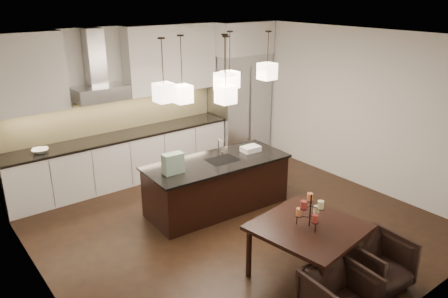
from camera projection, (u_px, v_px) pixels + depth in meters
floor at (232, 222)px, 6.78m from camera, size 5.50×5.50×0.02m
ceiling at (233, 36)px, 5.82m from camera, size 5.50×5.50×0.02m
wall_back at (142, 101)px, 8.35m from camera, size 5.50×0.02×2.80m
wall_front at (410, 207)px, 4.25m from camera, size 5.50×0.02×2.80m
wall_left at (33, 186)px, 4.71m from camera, size 0.02×5.50×2.80m
wall_right at (351, 107)px, 7.88m from camera, size 0.02×5.50×2.80m
refrigerator at (239, 104)px, 9.39m from camera, size 1.20×0.72×2.15m
fridge_panel at (240, 38)px, 8.91m from camera, size 1.26×0.72×0.65m
lower_cabinets at (124, 159)px, 8.08m from camera, size 4.21×0.62×0.88m
countertop at (122, 136)px, 7.92m from camera, size 4.21×0.66×0.04m
backsplash at (113, 115)px, 8.03m from camera, size 4.21×0.02×0.63m
upper_cab_left at (23, 74)px, 6.74m from camera, size 1.25×0.35×1.25m
upper_cab_right at (171, 58)px, 8.26m from camera, size 1.85×0.35×1.25m
hood_canopy at (101, 93)px, 7.50m from camera, size 0.90×0.52×0.24m
hood_chimney at (95, 57)px, 7.38m from camera, size 0.30×0.28×0.96m
fruit_bowl at (40, 151)px, 7.03m from camera, size 0.33×0.33×0.06m
island_body at (217, 186)px, 7.10m from camera, size 2.30×1.02×0.80m
island_top at (217, 162)px, 6.95m from camera, size 2.38×1.09×0.04m
faucet at (218, 148)px, 7.01m from camera, size 0.10×0.22×0.34m
tote_bag at (173, 163)px, 6.43m from camera, size 0.32×0.18×0.31m
food_container at (251, 149)px, 7.34m from camera, size 0.32×0.23×0.09m
dining_table at (307, 251)px, 5.40m from camera, size 1.34×1.34×0.71m
candelabra at (310, 210)px, 5.20m from camera, size 0.39×0.39×0.42m
candle_a at (316, 210)px, 5.31m from camera, size 0.08×0.08×0.09m
candle_b at (299, 212)px, 5.25m from camera, size 0.08×0.08×0.09m
candle_c at (315, 218)px, 5.10m from camera, size 0.08×0.08×0.09m
candle_d at (310, 197)px, 5.29m from camera, size 0.08×0.08×0.09m
candle_e at (304, 205)px, 5.09m from camera, size 0.08×0.08×0.09m
candle_f at (321, 205)px, 5.10m from camera, size 0.08×0.08×0.09m
armchair_left at (339, 298)px, 4.64m from camera, size 0.71×0.73×0.62m
armchair_right at (377, 262)px, 5.23m from camera, size 0.73×0.74×0.64m
pendant_a at (164, 93)px, 6.03m from camera, size 0.24×0.24×0.26m
pendant_b at (182, 94)px, 6.42m from camera, size 0.24×0.24×0.26m
pendant_c at (224, 82)px, 6.50m from camera, size 0.24×0.24×0.26m
pendant_d at (230, 80)px, 6.96m from camera, size 0.24×0.24×0.26m
pendant_e at (267, 71)px, 6.95m from camera, size 0.24×0.24×0.26m
pendant_f at (226, 94)px, 6.28m from camera, size 0.24×0.24×0.26m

